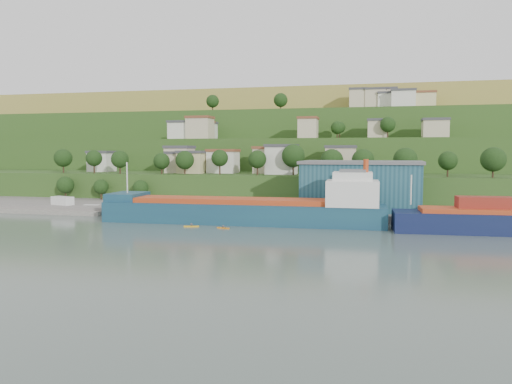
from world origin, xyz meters
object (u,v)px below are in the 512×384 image
(kayak_orange, at_px, (223,227))
(caravan, at_px, (62,202))
(warehouse, at_px, (361,185))
(cargo_ship_near, at_px, (251,212))

(kayak_orange, bearing_deg, caravan, 172.18)
(caravan, bearing_deg, warehouse, 24.20)
(warehouse, height_order, kayak_orange, warehouse)
(warehouse, distance_m, caravan, 84.17)
(warehouse, xyz_separation_m, caravan, (-83.56, -8.40, -5.65))
(warehouse, xyz_separation_m, kayak_orange, (-29.61, -27.59, -8.21))
(warehouse, relative_size, kayak_orange, 10.42)
(cargo_ship_near, height_order, caravan, cargo_ship_near)
(caravan, xyz_separation_m, kayak_orange, (53.95, -19.19, -2.57))
(cargo_ship_near, xyz_separation_m, caravan, (-58.07, 10.11, -0.00))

